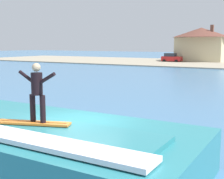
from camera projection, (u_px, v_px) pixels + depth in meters
name	position (u px, v px, depth m)	size (l,w,h in m)	color
ground_plane	(80.00, 158.00, 10.22)	(260.00, 260.00, 0.00)	teal
wave_crest	(34.00, 142.00, 9.65)	(10.17, 4.57, 1.42)	teal
surfboard	(33.00, 123.00, 8.92)	(2.18, 1.09, 0.06)	orange
surfer	(37.00, 89.00, 8.78)	(1.34, 0.32, 1.68)	black
car_near_shore	(171.00, 58.00, 61.97)	(3.83, 2.18, 1.86)	red
house_with_chimney	(201.00, 42.00, 63.46)	(11.48, 11.48, 7.38)	beige
tree_tall_bare	(198.00, 40.00, 64.06)	(3.06, 3.06, 5.99)	brown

